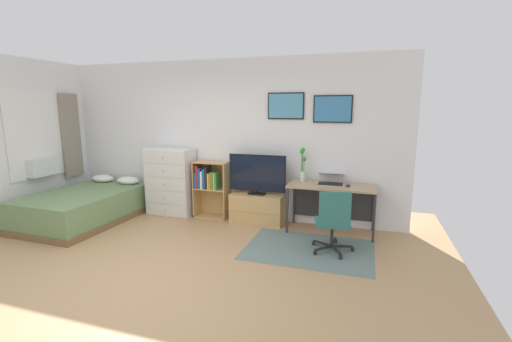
{
  "coord_description": "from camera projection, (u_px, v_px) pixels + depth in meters",
  "views": [
    {
      "loc": [
        2.37,
        -3.09,
        1.89
      ],
      "look_at": [
        0.88,
        1.5,
        1.01
      ],
      "focal_mm": 24.17,
      "sensor_mm": 36.0,
      "label": 1
    }
  ],
  "objects": [
    {
      "name": "area_rug",
      "position": [
        309.0,
        249.0,
        4.67
      ],
      "size": [
        1.7,
        1.2,
        0.01
      ],
      "primitive_type": "cube",
      "color": "slate",
      "rests_on": "ground_plane"
    },
    {
      "name": "computer_mouse",
      "position": [
        348.0,
        185.0,
        5.11
      ],
      "size": [
        0.06,
        0.1,
        0.03
      ],
      "primitive_type": "ellipsoid",
      "color": "#262628",
      "rests_on": "desk"
    },
    {
      "name": "television",
      "position": [
        257.0,
        174.0,
        5.6
      ],
      "size": [
        0.96,
        0.16,
        0.66
      ],
      "color": "black",
      "rests_on": "tv_stand"
    },
    {
      "name": "bookshelf",
      "position": [
        210.0,
        184.0,
        5.98
      ],
      "size": [
        0.6,
        0.3,
        0.98
      ],
      "color": "tan",
      "rests_on": "ground_plane"
    },
    {
      "name": "dresser",
      "position": [
        171.0,
        182.0,
        6.15
      ],
      "size": [
        0.82,
        0.46,
        1.18
      ],
      "color": "silver",
      "rests_on": "ground_plane"
    },
    {
      "name": "ground_plane",
      "position": [
        143.0,
        275.0,
        3.95
      ],
      "size": [
        7.2,
        7.2,
        0.0
      ],
      "primitive_type": "plane",
      "color": "tan"
    },
    {
      "name": "laptop",
      "position": [
        331.0,
        179.0,
        5.3
      ],
      "size": [
        0.4,
        0.43,
        0.17
      ],
      "rotation": [
        0.0,
        0.0,
        0.03
      ],
      "color": "#B7B7BC",
      "rests_on": "desk"
    },
    {
      "name": "wall_back_with_posters",
      "position": [
        225.0,
        139.0,
        5.98
      ],
      "size": [
        6.12,
        0.09,
        2.7
      ],
      "color": "white",
      "rests_on": "ground_plane"
    },
    {
      "name": "desk",
      "position": [
        332.0,
        193.0,
        5.3
      ],
      "size": [
        1.31,
        0.56,
        0.74
      ],
      "color": "tan",
      "rests_on": "ground_plane"
    },
    {
      "name": "bed",
      "position": [
        86.0,
        206.0,
        5.83
      ],
      "size": [
        1.35,
        2.02,
        0.64
      ],
      "rotation": [
        0.0,
        0.0,
        -0.01
      ],
      "color": "brown",
      "rests_on": "ground_plane"
    },
    {
      "name": "tv_stand",
      "position": [
        257.0,
        208.0,
        5.73
      ],
      "size": [
        0.87,
        0.41,
        0.49
      ],
      "color": "tan",
      "rests_on": "ground_plane"
    },
    {
      "name": "office_chair",
      "position": [
        333.0,
        220.0,
        4.47
      ],
      "size": [
        0.58,
        0.57,
        0.86
      ],
      "rotation": [
        0.0,
        0.0,
        0.21
      ],
      "color": "#232326",
      "rests_on": "ground_plane"
    },
    {
      "name": "bamboo_vase",
      "position": [
        303.0,
        166.0,
        5.46
      ],
      "size": [
        0.1,
        0.1,
        0.53
      ],
      "color": "silver",
      "rests_on": "desk"
    }
  ]
}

